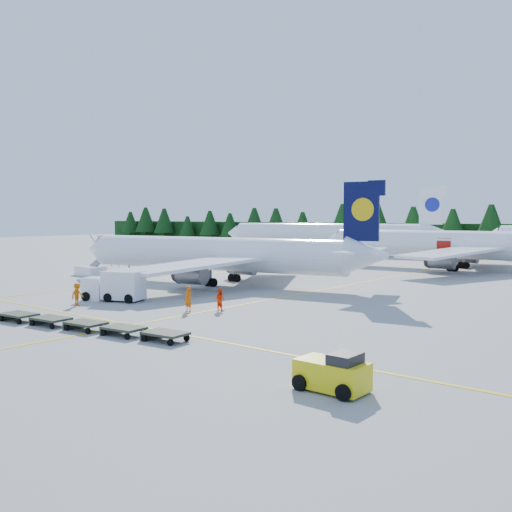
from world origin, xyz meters
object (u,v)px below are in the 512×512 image
Objects in this scene: airliner_navy at (208,254)px; service_truck at (114,286)px; airstairs at (93,269)px; baggage_tug at (333,373)px; airliner_red at (443,245)px.

service_truck is (2.80, -14.83, -1.92)m from airliner_navy.
airstairs is 2.03× the size of baggage_tug.
airliner_navy is at bearing 80.71° from service_truck.
airliner_navy is 6.28× the size of service_truck.
airliner_red reaches higher than baggage_tug.
airstairs is (-31.18, -36.22, -2.58)m from airliner_red.
airliner_navy is at bearing -116.33° from airliner_red.
airliner_navy is 40.46m from baggage_tug.
airliner_red reaches higher than service_truck.
airstairs is at bearing -134.03° from airliner_red.
airstairs is 1.06× the size of service_truck.
airliner_navy reaches higher than airstairs.
baggage_tug is at bearing -76.54° from airliner_red.
airliner_red is 47.86m from airstairs.
airstairs is (-17.10, -3.10, -2.39)m from airliner_navy.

